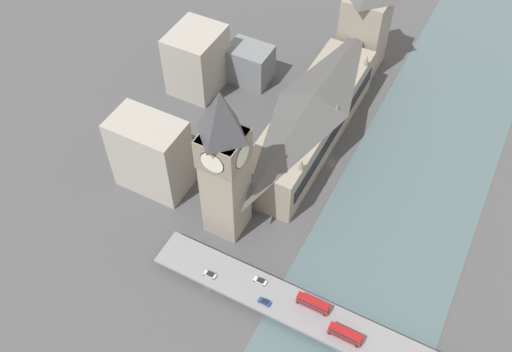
{
  "coord_description": "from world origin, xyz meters",
  "views": [
    {
      "loc": [
        -44.69,
        154.29,
        180.51
      ],
      "look_at": [
        17.93,
        34.94,
        19.04
      ],
      "focal_mm": 40.0,
      "sensor_mm": 36.0,
      "label": 1
    }
  ],
  "objects_px": {
    "car_northbound_lead": "(210,274)",
    "double_decker_bus_lead": "(313,304)",
    "road_bridge": "(347,332)",
    "victoria_tower": "(365,24)",
    "parliament_hall": "(312,119)",
    "car_northbound_mid": "(260,281)",
    "double_decker_bus_rear": "(345,334)",
    "clock_tower": "(224,163)",
    "car_northbound_tail": "(265,302)"
  },
  "relations": [
    {
      "from": "car_northbound_lead",
      "to": "double_decker_bus_lead",
      "type": "bearing_deg",
      "value": -171.34
    },
    {
      "from": "road_bridge",
      "to": "car_northbound_lead",
      "type": "relative_size",
      "value": 31.01
    },
    {
      "from": "victoria_tower",
      "to": "road_bridge",
      "type": "distance_m",
      "value": 144.63
    },
    {
      "from": "parliament_hall",
      "to": "double_decker_bus_lead",
      "type": "height_order",
      "value": "parliament_hall"
    },
    {
      "from": "car_northbound_lead",
      "to": "car_northbound_mid",
      "type": "height_order",
      "value": "car_northbound_lead"
    },
    {
      "from": "road_bridge",
      "to": "double_decker_bus_rear",
      "type": "height_order",
      "value": "double_decker_bus_rear"
    },
    {
      "from": "clock_tower",
      "to": "car_northbound_tail",
      "type": "xyz_separation_m",
      "value": [
        -28.78,
        25.29,
        -30.69
      ]
    },
    {
      "from": "car_northbound_tail",
      "to": "clock_tower",
      "type": "bearing_deg",
      "value": -41.31
    },
    {
      "from": "car_northbound_tail",
      "to": "victoria_tower",
      "type": "bearing_deg",
      "value": -82.15
    },
    {
      "from": "clock_tower",
      "to": "road_bridge",
      "type": "relative_size",
      "value": 0.47
    },
    {
      "from": "victoria_tower",
      "to": "car_northbound_tail",
      "type": "height_order",
      "value": "victoria_tower"
    },
    {
      "from": "road_bridge",
      "to": "car_northbound_tail",
      "type": "relative_size",
      "value": 32.96
    },
    {
      "from": "road_bridge",
      "to": "car_northbound_mid",
      "type": "xyz_separation_m",
      "value": [
        33.84,
        -2.93,
        1.57
      ]
    },
    {
      "from": "clock_tower",
      "to": "road_bridge",
      "type": "distance_m",
      "value": 69.54
    },
    {
      "from": "clock_tower",
      "to": "car_northbound_tail",
      "type": "distance_m",
      "value": 49.09
    },
    {
      "from": "road_bridge",
      "to": "double_decker_bus_lead",
      "type": "distance_m",
      "value": 14.48
    },
    {
      "from": "parliament_hall",
      "to": "car_northbound_tail",
      "type": "relative_size",
      "value": 20.34
    },
    {
      "from": "clock_tower",
      "to": "double_decker_bus_lead",
      "type": "distance_m",
      "value": 55.85
    },
    {
      "from": "parliament_hall",
      "to": "victoria_tower",
      "type": "bearing_deg",
      "value": -89.94
    },
    {
      "from": "victoria_tower",
      "to": "road_bridge",
      "type": "relative_size",
      "value": 0.36
    },
    {
      "from": "clock_tower",
      "to": "car_northbound_mid",
      "type": "bearing_deg",
      "value": 141.56
    },
    {
      "from": "parliament_hall",
      "to": "clock_tower",
      "type": "relative_size",
      "value": 1.31
    },
    {
      "from": "victoria_tower",
      "to": "double_decker_bus_rear",
      "type": "relative_size",
      "value": 4.51
    },
    {
      "from": "victoria_tower",
      "to": "double_decker_bus_lead",
      "type": "relative_size",
      "value": 4.45
    },
    {
      "from": "clock_tower",
      "to": "double_decker_bus_lead",
      "type": "height_order",
      "value": "clock_tower"
    },
    {
      "from": "road_bridge",
      "to": "double_decker_bus_rear",
      "type": "bearing_deg",
      "value": 85.89
    },
    {
      "from": "double_decker_bus_rear",
      "to": "car_northbound_lead",
      "type": "height_order",
      "value": "double_decker_bus_rear"
    },
    {
      "from": "parliament_hall",
      "to": "clock_tower",
      "type": "distance_m",
      "value": 60.34
    },
    {
      "from": "clock_tower",
      "to": "car_northbound_mid",
      "type": "height_order",
      "value": "clock_tower"
    },
    {
      "from": "victoria_tower",
      "to": "car_northbound_lead",
      "type": "relative_size",
      "value": 11.05
    },
    {
      "from": "parliament_hall",
      "to": "clock_tower",
      "type": "xyz_separation_m",
      "value": [
        9.75,
        55.1,
        22.57
      ]
    },
    {
      "from": "double_decker_bus_lead",
      "to": "double_decker_bus_rear",
      "type": "distance_m",
      "value": 14.6
    },
    {
      "from": "double_decker_bus_lead",
      "to": "double_decker_bus_rear",
      "type": "height_order",
      "value": "double_decker_bus_rear"
    },
    {
      "from": "parliament_hall",
      "to": "car_northbound_tail",
      "type": "bearing_deg",
      "value": 103.32
    },
    {
      "from": "victoria_tower",
      "to": "double_decker_bus_lead",
      "type": "distance_m",
      "value": 137.69
    },
    {
      "from": "car_northbound_lead",
      "to": "car_northbound_tail",
      "type": "distance_m",
      "value": 21.8
    },
    {
      "from": "parliament_hall",
      "to": "car_northbound_mid",
      "type": "relative_size",
      "value": 18.52
    },
    {
      "from": "clock_tower",
      "to": "road_bridge",
      "type": "bearing_deg",
      "value": 159.26
    },
    {
      "from": "double_decker_bus_lead",
      "to": "car_northbound_mid",
      "type": "relative_size",
      "value": 2.4
    },
    {
      "from": "road_bridge",
      "to": "car_northbound_lead",
      "type": "bearing_deg",
      "value": 3.39
    },
    {
      "from": "victoria_tower",
      "to": "double_decker_bus_lead",
      "type": "bearing_deg",
      "value": 104.45
    },
    {
      "from": "double_decker_bus_rear",
      "to": "car_northbound_tail",
      "type": "bearing_deg",
      "value": 1.82
    },
    {
      "from": "parliament_hall",
      "to": "double_decker_bus_rear",
      "type": "distance_m",
      "value": 92.91
    },
    {
      "from": "car_northbound_lead",
      "to": "car_northbound_tail",
      "type": "bearing_deg",
      "value": 178.77
    },
    {
      "from": "double_decker_bus_lead",
      "to": "double_decker_bus_rear",
      "type": "bearing_deg",
      "value": 159.28
    },
    {
      "from": "double_decker_bus_lead",
      "to": "car_northbound_tail",
      "type": "xyz_separation_m",
      "value": [
        15.01,
        6.08,
        -1.85
      ]
    },
    {
      "from": "double_decker_bus_rear",
      "to": "clock_tower",
      "type": "bearing_deg",
      "value": -22.99
    },
    {
      "from": "parliament_hall",
      "to": "victoria_tower",
      "type": "xyz_separation_m",
      "value": [
        0.06,
        -58.03,
        10.5
      ]
    },
    {
      "from": "victoria_tower",
      "to": "car_northbound_mid",
      "type": "bearing_deg",
      "value": 96.1
    },
    {
      "from": "double_decker_bus_lead",
      "to": "clock_tower",
      "type": "bearing_deg",
      "value": -23.69
    }
  ]
}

